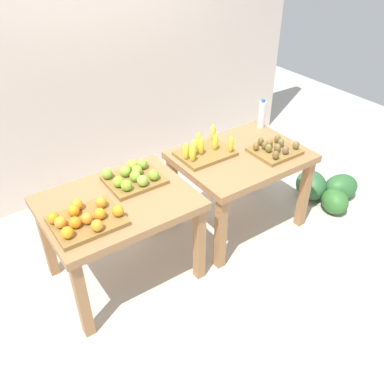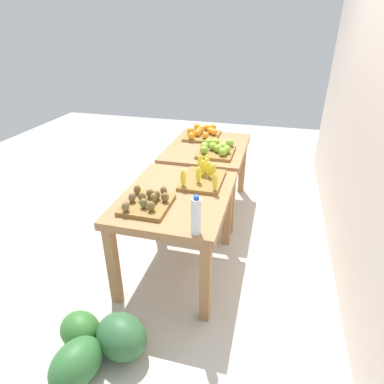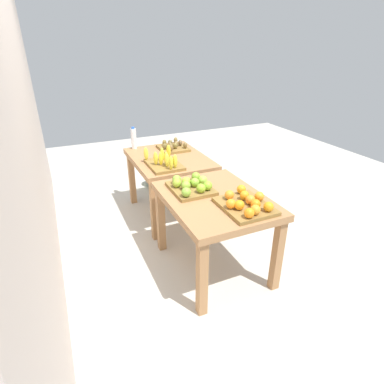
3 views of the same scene
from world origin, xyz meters
TOP-DOWN VIEW (x-y plane):
  - ground_plane at (0.00, 0.00)m, footprint 8.00×8.00m
  - back_wall at (0.00, 1.35)m, footprint 4.40×0.12m
  - display_table_left at (-0.56, 0.00)m, footprint 1.04×0.80m
  - display_table_right at (0.56, 0.00)m, footprint 1.04×0.80m
  - orange_bin at (-0.84, -0.12)m, footprint 0.47×0.38m
  - apple_bin at (-0.36, 0.13)m, footprint 0.41×0.34m
  - banana_crate at (0.30, 0.15)m, footprint 0.44×0.33m
  - kiwi_bin at (0.79, -0.14)m, footprint 0.36×0.32m
  - water_bottle at (1.02, 0.27)m, footprint 0.06×0.06m
  - watermelon_pile at (1.50, -0.24)m, footprint 0.61×0.66m

SIDE VIEW (x-z plane):
  - ground_plane at x=0.00m, z-range 0.00..0.00m
  - watermelon_pile at x=1.50m, z-range -0.01..0.27m
  - display_table_left at x=-0.56m, z-range 0.26..0.98m
  - display_table_right at x=0.56m, z-range 0.26..0.98m
  - kiwi_bin at x=0.79m, z-range 0.71..0.81m
  - orange_bin at x=-0.84m, z-range 0.71..0.82m
  - apple_bin at x=-0.36m, z-range 0.71..0.82m
  - banana_crate at x=0.30m, z-range 0.69..0.86m
  - water_bottle at x=1.02m, z-range 0.72..0.98m
  - back_wall at x=0.00m, z-range 0.00..3.00m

